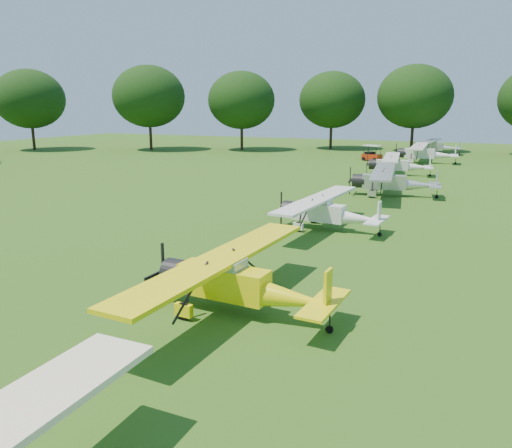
# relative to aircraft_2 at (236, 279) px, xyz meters

# --- Properties ---
(ground) EXTENTS (160.00, 160.00, 0.00)m
(ground) POSITION_rel_aircraft_2_xyz_m (-0.54, 9.04, -1.21)
(ground) COLOR #234F13
(ground) RESTS_ON ground
(tree_belt) EXTENTS (137.36, 130.27, 14.52)m
(tree_belt) POSITION_rel_aircraft_2_xyz_m (3.03, 9.21, 6.81)
(tree_belt) COLOR black
(tree_belt) RESTS_ON ground
(aircraft_2) EXTENTS (6.63, 10.55, 2.08)m
(aircraft_2) POSITION_rel_aircraft_2_xyz_m (0.00, 0.00, 0.00)
(aircraft_2) COLOR #F9E80A
(aircraft_2) RESTS_ON ground
(aircraft_3) EXTENTS (6.17, 9.84, 1.93)m
(aircraft_3) POSITION_rel_aircraft_2_xyz_m (-0.54, 12.49, -0.08)
(aircraft_3) COLOR white
(aircraft_3) RESTS_ON ground
(aircraft_4) EXTENTS (6.93, 11.00, 2.16)m
(aircraft_4) POSITION_rel_aircraft_2_xyz_m (0.95, 25.01, 0.05)
(aircraft_4) COLOR silver
(aircraft_4) RESTS_ON ground
(aircraft_5) EXTENTS (6.52, 10.36, 2.03)m
(aircraft_5) POSITION_rel_aircraft_2_xyz_m (-0.47, 37.34, -0.03)
(aircraft_5) COLOR white
(aircraft_5) RESTS_ON ground
(aircraft_6) EXTENTS (7.34, 11.67, 2.30)m
(aircraft_6) POSITION_rel_aircraft_2_xyz_m (0.83, 49.96, 0.13)
(aircraft_6) COLOR white
(aircraft_6) RESTS_ON ground
(aircraft_7) EXTENTS (6.84, 10.90, 2.14)m
(aircraft_7) POSITION_rel_aircraft_2_xyz_m (0.98, 62.63, 0.04)
(aircraft_7) COLOR silver
(aircraft_7) RESTS_ON ground
(golf_cart) EXTENTS (2.60, 2.05, 1.95)m
(golf_cart) POSITION_rel_aircraft_2_xyz_m (-5.56, 50.10, -0.56)
(golf_cart) COLOR #A8260C
(golf_cart) RESTS_ON ground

